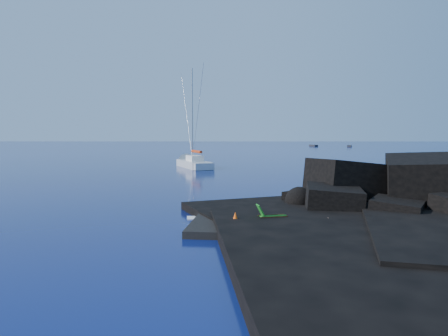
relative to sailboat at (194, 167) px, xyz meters
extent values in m
plane|color=#030C3A|center=(2.51, -37.74, 0.00)|extent=(400.00, 400.00, 0.00)
cube|color=black|center=(7.01, -37.24, 0.00)|extent=(9.08, 6.86, 0.70)
cube|color=silver|center=(9.00, -38.09, 0.37)|extent=(1.80, 1.14, 0.04)
cone|color=#FF550D|center=(4.90, -38.18, 0.65)|extent=(0.45, 0.45, 0.61)
cube|color=#232328|center=(33.55, 86.68, 0.00)|extent=(2.38, 4.23, 0.54)
cube|color=#29292E|center=(44.36, 82.47, 0.00)|extent=(2.55, 4.34, 0.55)
camera|label=1|loc=(4.47, -59.13, 4.84)|focal=35.00mm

